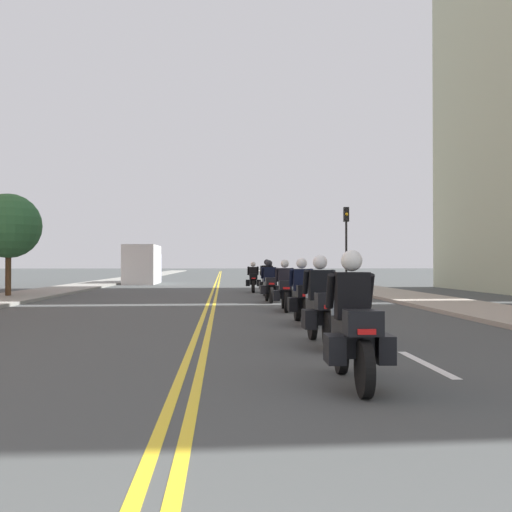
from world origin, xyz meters
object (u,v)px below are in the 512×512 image
at_px(motorcycle_1, 321,308).
at_px(motorcycle_6, 253,280).
at_px(motorcycle_3, 285,290).
at_px(motorcycle_4, 269,285).
at_px(motorcycle_2, 302,297).
at_px(street_tree_1, 8,226).
at_px(motorcycle_0, 353,331).
at_px(motorcycle_5, 267,282).
at_px(traffic_light_far, 346,233).
at_px(parked_truck, 143,266).

xyz_separation_m(motorcycle_1, motorcycle_6, (-0.21, 20.05, -0.03)).
xyz_separation_m(motorcycle_3, motorcycle_4, (-0.17, 4.18, 0.01)).
height_order(motorcycle_2, street_tree_1, street_tree_1).
height_order(motorcycle_0, motorcycle_3, motorcycle_0).
distance_m(motorcycle_5, street_tree_1, 11.32).
xyz_separation_m(motorcycle_0, motorcycle_3, (0.37, 11.53, -0.01)).
xyz_separation_m(motorcycle_0, traffic_light_far, (5.22, 25.64, 2.50)).
height_order(motorcycle_0, parked_truck, parked_truck).
height_order(motorcycle_0, motorcycle_5, motorcycle_5).
bearing_deg(motorcycle_6, motorcycle_3, -86.79).
bearing_deg(traffic_light_far, parked_truck, 136.85).
xyz_separation_m(motorcycle_5, street_tree_1, (-11.04, -0.71, 2.40)).
xyz_separation_m(motorcycle_2, motorcycle_5, (0.04, 12.23, 0.01)).
relative_size(street_tree_1, parked_truck, 0.68).
bearing_deg(motorcycle_3, motorcycle_6, 94.62).
height_order(motorcycle_6, street_tree_1, street_tree_1).
relative_size(motorcycle_6, parked_truck, 0.34).
bearing_deg(motorcycle_2, street_tree_1, 133.66).
bearing_deg(motorcycle_2, motorcycle_0, -92.78).
bearing_deg(traffic_light_far, motorcycle_0, -101.50).
bearing_deg(street_tree_1, motorcycle_0, -60.59).
xyz_separation_m(motorcycle_1, street_tree_1, (-10.83, 15.36, 2.39)).
bearing_deg(motorcycle_2, traffic_light_far, 75.10).
xyz_separation_m(motorcycle_4, street_tree_1, (-10.84, 3.16, 2.39)).
bearing_deg(parked_truck, motorcycle_2, -75.55).
height_order(motorcycle_1, motorcycle_3, motorcycle_1).
relative_size(motorcycle_2, traffic_light_far, 0.50).
height_order(motorcycle_0, traffic_light_far, traffic_light_far).
xyz_separation_m(motorcycle_1, motorcycle_5, (0.21, 16.07, -0.01)).
relative_size(motorcycle_3, street_tree_1, 0.52).
relative_size(motorcycle_2, street_tree_1, 0.52).
bearing_deg(traffic_light_far, street_tree_1, -156.87).
xyz_separation_m(motorcycle_5, traffic_light_far, (4.82, 6.06, 2.50)).
bearing_deg(motorcycle_5, motorcycle_1, -93.02).
distance_m(motorcycle_2, motorcycle_3, 4.17).
relative_size(motorcycle_0, motorcycle_4, 1.02).
distance_m(motorcycle_1, motorcycle_6, 20.05).
xyz_separation_m(motorcycle_4, motorcycle_5, (0.20, 3.87, -0.00)).
xyz_separation_m(motorcycle_3, street_tree_1, (-11.01, 7.34, 2.40)).
xyz_separation_m(motorcycle_6, parked_truck, (-7.38, 13.90, 0.63)).
relative_size(motorcycle_1, motorcycle_5, 1.05).
xyz_separation_m(traffic_light_far, parked_truck, (-12.62, 11.83, -1.90)).
relative_size(motorcycle_3, motorcycle_5, 1.04).
distance_m(motorcycle_2, motorcycle_6, 16.21).
xyz_separation_m(motorcycle_1, traffic_light_far, (5.03, 22.13, 2.50)).
xyz_separation_m(motorcycle_3, motorcycle_6, (-0.39, 12.03, -0.02)).
relative_size(motorcycle_5, traffic_light_far, 0.48).
height_order(motorcycle_4, motorcycle_5, motorcycle_5).
bearing_deg(traffic_light_far, motorcycle_2, -104.88).
relative_size(motorcycle_2, motorcycle_4, 1.11).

